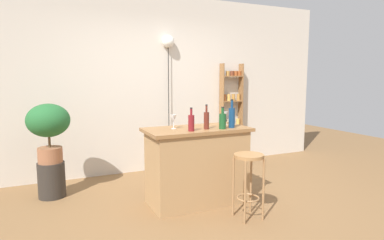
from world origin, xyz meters
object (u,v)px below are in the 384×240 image
object	(u,v)px
bottle_soda_blue	(191,122)
wine_glass_center	(225,115)
pendant_globe_light	(168,44)
bottle_vinegar	(232,117)
plant_stool	(52,180)
wine_glass_left	(173,119)
spice_shelf	(231,111)
bottle_spirits_clear	(223,121)
bar_stool	(249,171)
potted_plant	(48,125)
bottle_sauce_amber	(206,120)

from	to	relation	value
bottle_soda_blue	wine_glass_center	xyz separation A→B (m)	(0.61, 0.29, 0.02)
pendant_globe_light	bottle_vinegar	bearing A→B (deg)	-84.71
plant_stool	wine_glass_left	size ratio (longest dim) A/B	2.74
spice_shelf	wine_glass_left	bearing A→B (deg)	-139.04
bottle_spirits_clear	bottle_soda_blue	size ratio (longest dim) A/B	0.97
spice_shelf	bottle_soda_blue	bearing A→B (deg)	-132.56
bottle_spirits_clear	pendant_globe_light	bearing A→B (deg)	90.44
plant_stool	pendant_globe_light	size ratio (longest dim) A/B	0.21
spice_shelf	wine_glass_center	size ratio (longest dim) A/B	10.64
bar_stool	bottle_vinegar	xyz separation A→B (m)	(0.08, 0.48, 0.53)
bottle_soda_blue	pendant_globe_light	world-z (taller)	pendant_globe_light
spice_shelf	potted_plant	size ratio (longest dim) A/B	2.35
bottle_vinegar	potted_plant	bearing A→B (deg)	151.06
bottle_spirits_clear	bottle_vinegar	distance (m)	0.15
spice_shelf	wine_glass_center	xyz separation A→B (m)	(-0.94, -1.39, 0.12)
bottle_sauce_amber	pendant_globe_light	bearing A→B (deg)	84.29
plant_stool	potted_plant	distance (m)	0.70
bottle_soda_blue	wine_glass_center	distance (m)	0.68
bottle_sauce_amber	wine_glass_center	xyz separation A→B (m)	(0.39, 0.24, 0.01)
potted_plant	bottle_spirits_clear	size ratio (longest dim) A/B	2.89
spice_shelf	bottle_spirits_clear	bearing A→B (deg)	-124.22
wine_glass_center	bottle_spirits_clear	bearing A→B (deg)	-125.40
plant_stool	bottle_spirits_clear	xyz separation A→B (m)	(1.84, -1.13, 0.79)
spice_shelf	bottle_sauce_amber	world-z (taller)	spice_shelf
bottle_sauce_amber	bottle_vinegar	distance (m)	0.33
bottle_soda_blue	bottle_vinegar	size ratio (longest dim) A/B	0.78
bar_stool	potted_plant	world-z (taller)	potted_plant
pendant_globe_light	bottle_soda_blue	bearing A→B (deg)	-102.60
spice_shelf	bottle_vinegar	distance (m)	1.95
potted_plant	bottle_soda_blue	xyz separation A→B (m)	(1.44, -1.12, 0.10)
bar_stool	wine_glass_center	bearing A→B (deg)	78.97
spice_shelf	wine_glass_center	world-z (taller)	spice_shelf
bar_stool	potted_plant	bearing A→B (deg)	140.35
bottle_soda_blue	wine_glass_left	bearing A→B (deg)	116.06
spice_shelf	bottle_sauce_amber	size ratio (longest dim) A/B	6.08
bottle_soda_blue	wine_glass_center	world-z (taller)	bottle_soda_blue
spice_shelf	bottle_vinegar	world-z (taller)	spice_shelf
bar_stool	bottle_soda_blue	size ratio (longest dim) A/B	2.67
pendant_globe_light	spice_shelf	bearing A→B (deg)	-1.52
potted_plant	wine_glass_center	xyz separation A→B (m)	(2.05, -0.83, 0.11)
bottle_spirits_clear	wine_glass_left	distance (m)	0.57
bar_stool	plant_stool	xyz separation A→B (m)	(-1.90, 1.58, -0.29)
bar_stool	bottle_soda_blue	distance (m)	0.82
bottle_sauce_amber	bottle_soda_blue	size ratio (longest dim) A/B	1.09
bar_stool	potted_plant	xyz separation A→B (m)	(-1.90, 1.58, 0.40)
bar_stool	pendant_globe_light	distance (m)	2.65
bottle_vinegar	spice_shelf	bearing A→B (deg)	58.76
spice_shelf	bottle_soda_blue	world-z (taller)	spice_shelf
spice_shelf	bottle_sauce_amber	bearing A→B (deg)	-129.18
plant_stool	wine_glass_center	xyz separation A→B (m)	(2.05, -0.83, 0.81)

